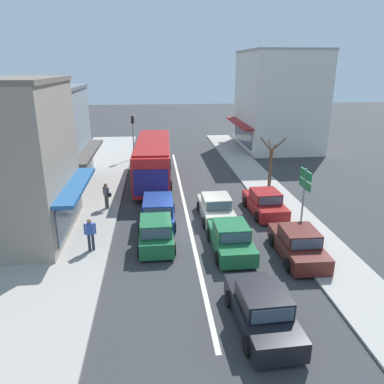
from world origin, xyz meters
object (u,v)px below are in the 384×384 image
(sedan_behind_bus_mid, at_px, (216,208))
(parked_sedan_kerb_front, at_px, (298,244))
(city_bus, at_px, (153,158))
(sedan_behind_bus_near, at_px, (231,238))
(hatchback_adjacent_lane_trail, at_px, (156,233))
(pedestrian_browsing_midblock, at_px, (90,233))
(directional_road_sign, at_px, (305,185))
(pedestrian_with_handbag_near, at_px, (106,194))
(parked_sedan_kerb_second, at_px, (265,203))
(wagon_queue_far_back, at_px, (158,211))
(street_tree_right, at_px, (271,165))
(traffic_light_downstreet, at_px, (133,130))
(sedan_adjacent_lane_lead, at_px, (262,310))

(sedan_behind_bus_mid, bearing_deg, parked_sedan_kerb_front, -58.08)
(city_bus, distance_m, sedan_behind_bus_mid, 8.87)
(city_bus, xyz_separation_m, sedan_behind_bus_near, (3.71, -12.05, -1.22))
(hatchback_adjacent_lane_trail, height_order, pedestrian_browsing_midblock, pedestrian_browsing_midblock)
(directional_road_sign, distance_m, pedestrian_browsing_midblock, 11.20)
(city_bus, bearing_deg, directional_road_sign, -52.30)
(pedestrian_with_handbag_near, bearing_deg, parked_sedan_kerb_second, -8.59)
(wagon_queue_far_back, relative_size, pedestrian_with_handbag_near, 2.79)
(sedan_behind_bus_near, relative_size, pedestrian_with_handbag_near, 2.59)
(wagon_queue_far_back, relative_size, parked_sedan_kerb_front, 1.07)
(city_bus, relative_size, directional_road_sign, 3.04)
(parked_sedan_kerb_second, height_order, directional_road_sign, directional_road_sign)
(hatchback_adjacent_lane_trail, distance_m, pedestrian_browsing_midblock, 3.18)
(city_bus, distance_m, directional_road_sign, 13.04)
(sedan_behind_bus_near, height_order, directional_road_sign, directional_road_sign)
(directional_road_sign, bearing_deg, parked_sedan_kerb_front, -114.12)
(hatchback_adjacent_lane_trail, xyz_separation_m, pedestrian_browsing_midblock, (-3.14, -0.40, 0.36))
(sedan_behind_bus_mid, distance_m, pedestrian_browsing_midblock, 7.60)
(parked_sedan_kerb_second, distance_m, street_tree_right, 4.99)
(wagon_queue_far_back, bearing_deg, directional_road_sign, -14.65)
(sedan_behind_bus_mid, xyz_separation_m, street_tree_right, (4.80, 5.15, 1.18))
(parked_sedan_kerb_front, bearing_deg, hatchback_adjacent_lane_trail, 164.79)
(traffic_light_downstreet, bearing_deg, street_tree_right, -44.47)
(city_bus, xyz_separation_m, street_tree_right, (8.44, -2.84, -0.04))
(parked_sedan_kerb_front, distance_m, pedestrian_with_handbag_near, 12.00)
(sedan_behind_bus_mid, bearing_deg, city_bus, 114.50)
(hatchback_adjacent_lane_trail, xyz_separation_m, directional_road_sign, (7.87, 0.88, 1.99))
(sedan_adjacent_lane_lead, xyz_separation_m, parked_sedan_kerb_front, (3.07, 4.71, 0.00))
(sedan_adjacent_lane_lead, distance_m, parked_sedan_kerb_second, 10.76)
(sedan_behind_bus_mid, relative_size, directional_road_sign, 1.17)
(traffic_light_downstreet, relative_size, pedestrian_browsing_midblock, 2.58)
(city_bus, xyz_separation_m, pedestrian_with_handbag_near, (-2.94, -5.92, -0.81))
(sedan_behind_bus_near, xyz_separation_m, traffic_light_downstreet, (-5.57, 19.32, 2.19))
(city_bus, relative_size, pedestrian_with_handbag_near, 6.70)
(city_bus, relative_size, sedan_behind_bus_mid, 2.59)
(sedan_behind_bus_mid, distance_m, sedan_adjacent_lane_lead, 9.71)
(city_bus, relative_size, hatchback_adjacent_lane_trail, 2.94)
(parked_sedan_kerb_front, relative_size, pedestrian_with_handbag_near, 2.60)
(sedan_adjacent_lane_lead, bearing_deg, pedestrian_browsing_midblock, 137.70)
(directional_road_sign, bearing_deg, pedestrian_with_handbag_near, 158.14)
(sedan_adjacent_lane_lead, bearing_deg, sedan_behind_bus_mid, 90.26)
(parked_sedan_kerb_second, bearing_deg, parked_sedan_kerb_front, -90.13)
(sedan_behind_bus_mid, height_order, parked_sedan_kerb_front, same)
(hatchback_adjacent_lane_trail, bearing_deg, pedestrian_browsing_midblock, -172.82)
(sedan_behind_bus_near, distance_m, pedestrian_browsing_midblock, 6.79)
(hatchback_adjacent_lane_trail, distance_m, sedan_adjacent_lane_lead, 7.45)
(directional_road_sign, distance_m, pedestrian_with_handbag_near, 11.86)
(parked_sedan_kerb_front, distance_m, pedestrian_browsing_midblock, 9.91)
(hatchback_adjacent_lane_trail, distance_m, traffic_light_downstreet, 18.67)
(sedan_adjacent_lane_lead, bearing_deg, wagon_queue_far_back, 110.07)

